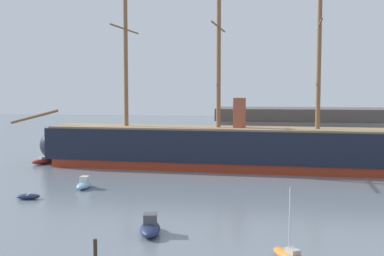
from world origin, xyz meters
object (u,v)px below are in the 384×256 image
object	(u,v)px
sailboat_far_left	(45,161)
mooring_piling_nearest	(95,250)
motorboat_near_centre	(150,227)
dinghy_mid_left	(28,196)
dinghy_distant_centre	(227,158)
dockside_warehouse_right	(355,134)
motorboat_alongside_bow	(84,184)
tall_ship	(218,147)
sailboat_foreground_right	(291,256)

from	to	relation	value
sailboat_far_left	mooring_piling_nearest	xyz separation A→B (m)	(24.35, -43.87, 0.27)
motorboat_near_centre	dinghy_mid_left	distance (m)	20.51
motorboat_near_centre	dinghy_distant_centre	size ratio (longest dim) A/B	1.69
dinghy_mid_left	sailboat_far_left	bearing A→B (deg)	111.09
dockside_warehouse_right	motorboat_alongside_bow	bearing A→B (deg)	-140.92
tall_ship	sailboat_far_left	xyz separation A→B (m)	(-29.36, 0.70, -2.94)
sailboat_far_left	dinghy_mid_left	bearing A→B (deg)	-68.91
dinghy_distant_centre	dockside_warehouse_right	xyz separation A→B (m)	(22.38, 2.87, 4.29)
dinghy_distant_centre	motorboat_near_centre	bearing A→B (deg)	-93.83
sailboat_foreground_right	motorboat_alongside_bow	distance (m)	34.10
sailboat_far_left	mooring_piling_nearest	distance (m)	50.18
dinghy_mid_left	motorboat_alongside_bow	distance (m)	7.95
sailboat_far_left	dinghy_distant_centre	xyz separation A→B (m)	(30.00, 9.59, -0.23)
dinghy_distant_centre	dockside_warehouse_right	distance (m)	22.97
motorboat_near_centre	dockside_warehouse_right	world-z (taller)	dockside_warehouse_right
dinghy_distant_centre	dockside_warehouse_right	world-z (taller)	dockside_warehouse_right
motorboat_near_centre	dinghy_distant_centre	distance (m)	46.59
tall_ship	sailboat_foreground_right	distance (m)	42.63
motorboat_near_centre	dinghy_distant_centre	bearing A→B (deg)	86.17
motorboat_near_centre	dinghy_mid_left	world-z (taller)	motorboat_near_centre
tall_ship	motorboat_alongside_bow	xyz separation A→B (m)	(-15.37, -18.02, -2.93)
motorboat_near_centre	dinghy_distant_centre	xyz separation A→B (m)	(3.12, 46.49, -0.32)
motorboat_alongside_bow	dinghy_distant_centre	xyz separation A→B (m)	(16.01, 28.31, -0.24)
sailboat_foreground_right	motorboat_alongside_bow	world-z (taller)	sailboat_foreground_right
dinghy_mid_left	dockside_warehouse_right	world-z (taller)	dockside_warehouse_right
sailboat_foreground_right	dinghy_mid_left	world-z (taller)	sailboat_foreground_right
mooring_piling_nearest	sailboat_far_left	bearing A→B (deg)	119.03
motorboat_alongside_bow	dockside_warehouse_right	xyz separation A→B (m)	(38.40, 31.18, 4.06)
motorboat_near_centre	motorboat_alongside_bow	world-z (taller)	motorboat_near_centre
tall_ship	mooring_piling_nearest	distance (m)	43.54
sailboat_foreground_right	mooring_piling_nearest	xyz separation A→B (m)	(-14.38, -1.69, 0.33)
sailboat_foreground_right	motorboat_near_centre	bearing A→B (deg)	155.99
sailboat_foreground_right	dinghy_mid_left	size ratio (longest dim) A/B	1.95
sailboat_foreground_right	dinghy_distant_centre	size ratio (longest dim) A/B	2.09
tall_ship	sailboat_foreground_right	world-z (taller)	tall_ship
motorboat_near_centre	mooring_piling_nearest	distance (m)	7.42
motorboat_alongside_bow	sailboat_far_left	size ratio (longest dim) A/B	0.58
dinghy_mid_left	sailboat_foreground_right	bearing A→B (deg)	-29.98
sailboat_foreground_right	motorboat_near_centre	distance (m)	12.98
sailboat_foreground_right	motorboat_near_centre	size ratio (longest dim) A/B	1.24
tall_ship	sailboat_foreground_right	bearing A→B (deg)	-77.26
tall_ship	sailboat_far_left	size ratio (longest dim) A/B	10.42
sailboat_far_left	dockside_warehouse_right	distance (m)	54.00
dinghy_mid_left	motorboat_alongside_bow	xyz separation A→B (m)	(4.15, 6.78, 0.22)
sailboat_foreground_right	dockside_warehouse_right	size ratio (longest dim) A/B	0.11
motorboat_alongside_bow	dockside_warehouse_right	bearing A→B (deg)	39.08
sailboat_foreground_right	dinghy_distant_centre	world-z (taller)	sailboat_foreground_right
tall_ship	dinghy_distant_centre	size ratio (longest dim) A/B	24.83
motorboat_near_centre	motorboat_alongside_bow	xyz separation A→B (m)	(-12.90, 18.18, -0.09)
dinghy_mid_left	mooring_piling_nearest	xyz separation A→B (m)	(14.52, -18.37, 0.48)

